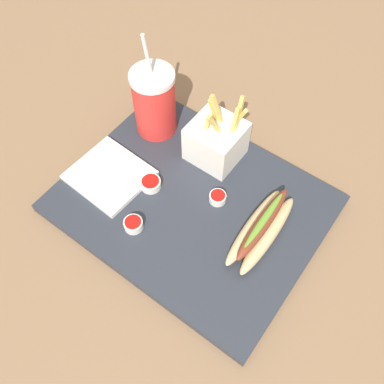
# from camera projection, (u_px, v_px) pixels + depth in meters

# --- Properties ---
(ground_plane) EXTENTS (2.40, 2.40, 0.02)m
(ground_plane) POSITION_uv_depth(u_px,v_px,m) (192.00, 209.00, 0.80)
(ground_plane) COLOR #8C6B4C
(food_tray) EXTENTS (0.45, 0.36, 0.02)m
(food_tray) POSITION_uv_depth(u_px,v_px,m) (192.00, 204.00, 0.78)
(food_tray) COLOR #2D333D
(food_tray) RESTS_ON ground_plane
(soda_cup) EXTENTS (0.08, 0.08, 0.22)m
(soda_cup) POSITION_uv_depth(u_px,v_px,m) (154.00, 102.00, 0.81)
(soda_cup) COLOR red
(soda_cup) RESTS_ON food_tray
(fries_basket) EXTENTS (0.09, 0.09, 0.14)m
(fries_basket) POSITION_uv_depth(u_px,v_px,m) (216.00, 141.00, 0.80)
(fries_basket) COLOR white
(fries_basket) RESTS_ON food_tray
(hot_dog_1) EXTENTS (0.06, 0.18, 0.06)m
(hot_dog_1) POSITION_uv_depth(u_px,v_px,m) (261.00, 229.00, 0.72)
(hot_dog_1) COLOR #E5C689
(hot_dog_1) RESTS_ON food_tray
(ketchup_cup_1) EXTENTS (0.03, 0.03, 0.02)m
(ketchup_cup_1) POSITION_uv_depth(u_px,v_px,m) (133.00, 224.00, 0.74)
(ketchup_cup_1) COLOR white
(ketchup_cup_1) RESTS_ON food_tray
(ketchup_cup_2) EXTENTS (0.04, 0.04, 0.02)m
(ketchup_cup_2) POSITION_uv_depth(u_px,v_px,m) (151.00, 183.00, 0.78)
(ketchup_cup_2) COLOR white
(ketchup_cup_2) RESTS_ON food_tray
(ketchup_cup_3) EXTENTS (0.03, 0.03, 0.02)m
(ketchup_cup_3) POSITION_uv_depth(u_px,v_px,m) (218.00, 197.00, 0.77)
(ketchup_cup_3) COLOR white
(ketchup_cup_3) RESTS_ON food_tray
(napkin_stack) EXTENTS (0.14, 0.13, 0.01)m
(napkin_stack) POSITION_uv_depth(u_px,v_px,m) (110.00, 175.00, 0.80)
(napkin_stack) COLOR white
(napkin_stack) RESTS_ON food_tray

